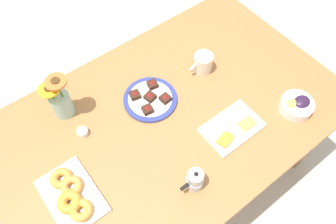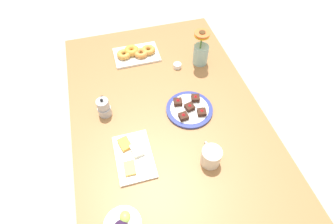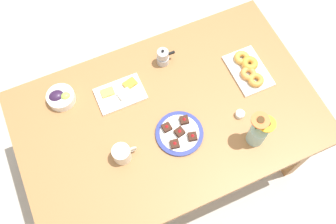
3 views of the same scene
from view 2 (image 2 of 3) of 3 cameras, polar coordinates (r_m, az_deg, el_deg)
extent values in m
plane|color=#B7B2A8|center=(2.03, 0.00, -13.51)|extent=(6.00, 6.00, 0.00)
cube|color=#9E6B3D|center=(1.40, 0.00, -1.49)|extent=(1.60, 1.00, 0.04)
cube|color=#9E6B3D|center=(2.22, 5.54, 9.84)|extent=(0.07, 0.07, 0.70)
cube|color=#9E6B3D|center=(2.14, -16.30, 5.38)|extent=(0.07, 0.07, 0.70)
cylinder|color=silver|center=(1.22, 9.34, -9.59)|extent=(0.09, 0.09, 0.09)
cylinder|color=brown|center=(1.18, 9.59, -8.66)|extent=(0.08, 0.08, 0.00)
torus|color=silver|center=(1.24, 8.37, -7.34)|extent=(0.05, 0.01, 0.05)
ellipsoid|color=#9EC14C|center=(1.12, -9.32, -21.64)|extent=(0.05, 0.04, 0.04)
cube|color=white|center=(1.26, -7.40, -9.60)|extent=(0.26, 0.17, 0.01)
cube|color=#EFB74C|center=(1.22, -8.32, -12.01)|extent=(0.07, 0.05, 0.01)
cube|color=white|center=(1.25, -6.75, -8.26)|extent=(0.08, 0.06, 0.02)
cube|color=orange|center=(1.28, -9.39, -6.87)|extent=(0.08, 0.07, 0.02)
cube|color=white|center=(1.72, -6.85, 12.25)|extent=(0.19, 0.28, 0.01)
torus|color=#CA8737|center=(1.71, -4.28, 13.32)|extent=(0.12, 0.12, 0.03)
torus|color=#D3853D|center=(1.69, -5.91, 12.62)|extent=(0.12, 0.12, 0.03)
torus|color=orange|center=(1.72, -7.93, 13.10)|extent=(0.11, 0.11, 0.04)
torus|color=gold|center=(1.70, -9.57, 12.27)|extent=(0.10, 0.10, 0.03)
cylinder|color=white|center=(1.63, 2.05, 10.05)|extent=(0.05, 0.05, 0.03)
cylinder|color=#C68923|center=(1.62, 2.06, 10.31)|extent=(0.04, 0.04, 0.01)
cylinder|color=navy|center=(1.41, 4.67, 0.57)|extent=(0.25, 0.25, 0.01)
cylinder|color=white|center=(1.41, 4.68, 0.62)|extent=(0.20, 0.20, 0.01)
cube|color=#381E14|center=(1.35, 3.39, -0.94)|extent=(0.05, 0.05, 0.02)
cone|color=red|center=(1.34, 3.43, -0.46)|extent=(0.02, 0.02, 0.01)
cube|color=#381E14|center=(1.41, 2.16, 2.21)|extent=(0.05, 0.05, 0.02)
cone|color=red|center=(1.39, 2.18, 2.71)|extent=(0.02, 0.02, 0.01)
cube|color=#381E14|center=(1.38, 7.36, -0.03)|extent=(0.05, 0.05, 0.02)
cone|color=red|center=(1.36, 7.44, 0.45)|extent=(0.02, 0.02, 0.01)
cube|color=#381E14|center=(1.43, 5.99, 3.03)|extent=(0.05, 0.05, 0.02)
cone|color=red|center=(1.42, 6.06, 3.53)|extent=(0.02, 0.02, 0.01)
cube|color=#381E14|center=(1.39, 4.73, 1.10)|extent=(0.05, 0.05, 0.02)
cone|color=red|center=(1.38, 4.78, 1.60)|extent=(0.02, 0.02, 0.01)
cylinder|color=#99C1B7|center=(1.64, 7.11, 12.31)|extent=(0.09, 0.09, 0.12)
cylinder|color=#3D702D|center=(1.55, 7.25, 15.03)|extent=(0.01, 0.01, 0.10)
cylinder|color=orange|center=(1.52, 7.46, 16.63)|extent=(0.09, 0.09, 0.01)
cylinder|color=#472D14|center=(1.52, 7.48, 16.82)|extent=(0.04, 0.04, 0.01)
cylinder|color=#3D702D|center=(1.60, 7.28, 15.28)|extent=(0.01, 0.01, 0.06)
cylinder|color=yellow|center=(1.58, 7.41, 16.26)|extent=(0.09, 0.09, 0.01)
cylinder|color=#472D14|center=(1.57, 7.44, 16.44)|extent=(0.04, 0.04, 0.01)
cylinder|color=#B7B7BC|center=(1.41, -13.58, 0.29)|extent=(0.07, 0.07, 0.05)
cylinder|color=#B7B7BC|center=(1.39, -13.81, 1.02)|extent=(0.05, 0.05, 0.01)
cylinder|color=#B7B7BC|center=(1.37, -14.02, 1.70)|extent=(0.06, 0.06, 0.04)
sphere|color=black|center=(1.35, -14.27, 2.52)|extent=(0.02, 0.02, 0.02)
cube|color=black|center=(1.42, -14.11, 2.78)|extent=(0.04, 0.01, 0.01)
camera|label=1|loc=(1.32, -52.19, 47.14)|focal=35.00mm
camera|label=3|loc=(1.28, 99.39, 50.30)|focal=40.00mm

